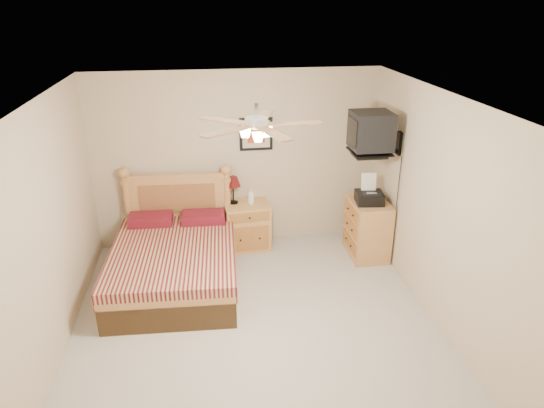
{
  "coord_description": "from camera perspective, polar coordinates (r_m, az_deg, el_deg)",
  "views": [
    {
      "loc": [
        -0.46,
        -4.26,
        3.38
      ],
      "look_at": [
        0.3,
        0.9,
        1.13
      ],
      "focal_mm": 32.0,
      "sensor_mm": 36.0,
      "label": 1
    }
  ],
  "objects": [
    {
      "name": "floor",
      "position": [
        5.46,
        -1.77,
        -14.95
      ],
      "size": [
        4.5,
        4.5,
        0.0
      ],
      "primitive_type": "plane",
      "color": "#AAA49A",
      "rests_on": "ground"
    },
    {
      "name": "ceiling",
      "position": [
        4.38,
        -2.18,
        11.72
      ],
      "size": [
        4.0,
        4.5,
        0.04
      ],
      "primitive_type": "cube",
      "color": "white",
      "rests_on": "ground"
    },
    {
      "name": "wall_back",
      "position": [
        6.87,
        -4.12,
        5.18
      ],
      "size": [
        4.0,
        0.04,
        2.5
      ],
      "primitive_type": "cube",
      "color": "#C5B091",
      "rests_on": "ground"
    },
    {
      "name": "wall_front",
      "position": [
        2.96,
        3.46,
        -22.6
      ],
      "size": [
        4.0,
        0.04,
        2.5
      ],
      "primitive_type": "cube",
      "color": "#C5B091",
      "rests_on": "ground"
    },
    {
      "name": "wall_left",
      "position": [
        5.01,
        -25.41,
        -4.29
      ],
      "size": [
        0.04,
        4.5,
        2.5
      ],
      "primitive_type": "cube",
      "color": "#C5B091",
      "rests_on": "ground"
    },
    {
      "name": "wall_right",
      "position": [
        5.36,
        19.8,
        -1.54
      ],
      "size": [
        0.04,
        4.5,
        2.5
      ],
      "primitive_type": "cube",
      "color": "#C5B091",
      "rests_on": "ground"
    },
    {
      "name": "bed",
      "position": [
        6.06,
        -11.64,
        -4.18
      ],
      "size": [
        1.57,
        2.02,
        1.26
      ],
      "primitive_type": null,
      "rotation": [
        0.0,
        0.0,
        -0.05
      ],
      "color": "#B67144",
      "rests_on": "ground"
    },
    {
      "name": "nightstand",
      "position": [
        6.99,
        -2.97,
        -2.53
      ],
      "size": [
        0.66,
        0.51,
        0.67
      ],
      "primitive_type": "cube",
      "rotation": [
        0.0,
        0.0,
        0.07
      ],
      "color": "tan",
      "rests_on": "ground"
    },
    {
      "name": "table_lamp",
      "position": [
        6.82,
        -4.59,
        1.68
      ],
      "size": [
        0.24,
        0.24,
        0.4
      ],
      "primitive_type": null,
      "rotation": [
        0.0,
        0.0,
        -0.13
      ],
      "color": "#581214",
      "rests_on": "nightstand"
    },
    {
      "name": "lotion_bottle",
      "position": [
        6.81,
        -2.47,
        0.95
      ],
      "size": [
        0.12,
        0.12,
        0.23
      ],
      "primitive_type": "imported",
      "rotation": [
        0.0,
        0.0,
        0.39
      ],
      "color": "white",
      "rests_on": "nightstand"
    },
    {
      "name": "framed_picture",
      "position": [
        6.77,
        -1.89,
        8.23
      ],
      "size": [
        0.46,
        0.04,
        0.46
      ],
      "primitive_type": "cube",
      "color": "black",
      "rests_on": "wall_back"
    },
    {
      "name": "dresser",
      "position": [
        6.86,
        11.16,
        -2.81
      ],
      "size": [
        0.49,
        0.7,
        0.82
      ],
      "primitive_type": "cube",
      "rotation": [
        0.0,
        0.0,
        -0.01
      ],
      "color": "#A26E45",
      "rests_on": "ground"
    },
    {
      "name": "fax_machine",
      "position": [
        6.57,
        11.46,
        1.67
      ],
      "size": [
        0.4,
        0.42,
        0.38
      ],
      "primitive_type": null,
      "rotation": [
        0.0,
        0.0,
        -0.12
      ],
      "color": "black",
      "rests_on": "dresser"
    },
    {
      "name": "magazine_lower",
      "position": [
        6.85,
        10.54,
        1.06
      ],
      "size": [
        0.23,
        0.28,
        0.02
      ],
      "primitive_type": "imported",
      "rotation": [
        0.0,
        0.0,
        -0.23
      ],
      "color": "#BEAE97",
      "rests_on": "dresser"
    },
    {
      "name": "magazine_upper",
      "position": [
        6.86,
        10.77,
        1.27
      ],
      "size": [
        0.2,
        0.26,
        0.02
      ],
      "primitive_type": "imported",
      "rotation": [
        0.0,
        0.0,
        0.08
      ],
      "color": "gray",
      "rests_on": "magazine_lower"
    },
    {
      "name": "wall_tv",
      "position": [
        6.22,
        12.88,
        8.13
      ],
      "size": [
        0.56,
        0.46,
        0.58
      ],
      "primitive_type": null,
      "color": "black",
      "rests_on": "wall_right"
    },
    {
      "name": "ceiling_fan",
      "position": [
        4.21,
        -1.84,
        9.32
      ],
      "size": [
        1.14,
        1.14,
        0.28
      ],
      "primitive_type": null,
      "color": "white",
      "rests_on": "ceiling"
    }
  ]
}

